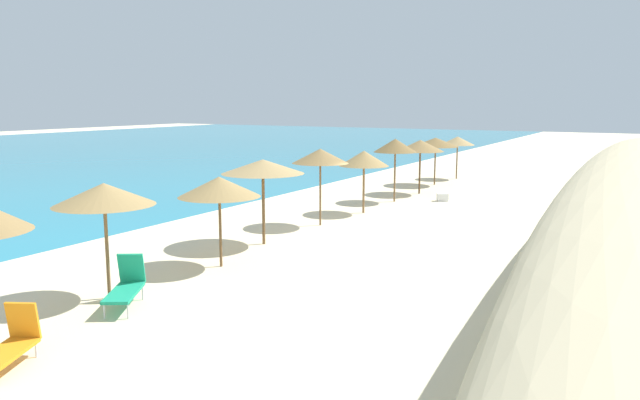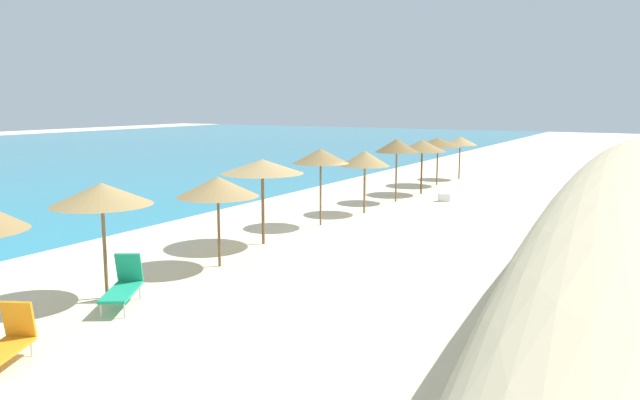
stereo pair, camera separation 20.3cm
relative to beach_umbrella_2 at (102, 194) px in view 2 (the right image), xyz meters
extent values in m
plane|color=beige|center=(9.38, -2.36, -2.48)|extent=(160.00, 160.00, 0.00)
cylinder|color=brown|center=(0.00, 0.00, -1.29)|extent=(0.08, 0.08, 2.38)
cone|color=#9E7F4C|center=(0.00, 0.00, 0.01)|extent=(2.33, 2.33, 0.52)
cylinder|color=brown|center=(3.57, -0.51, -1.41)|extent=(0.08, 0.08, 2.13)
cone|color=#9E7F4C|center=(3.57, -0.51, -0.21)|extent=(2.29, 2.29, 0.56)
cylinder|color=brown|center=(6.47, 0.01, -1.25)|extent=(0.10, 0.10, 2.46)
cone|color=tan|center=(6.47, 0.01, 0.06)|extent=(2.66, 2.66, 0.46)
cylinder|color=brown|center=(10.07, -0.09, -1.24)|extent=(0.07, 0.07, 2.48)
cone|color=olive|center=(10.07, -0.09, 0.12)|extent=(2.09, 2.09, 0.54)
cylinder|color=brown|center=(13.22, -0.39, -1.42)|extent=(0.09, 0.09, 2.11)
cone|color=#9E7F4C|center=(13.22, -0.39, -0.20)|extent=(2.05, 2.05, 0.63)
cylinder|color=brown|center=(16.62, -0.37, -1.26)|extent=(0.08, 0.08, 2.44)
cone|color=olive|center=(16.62, -0.37, 0.12)|extent=(1.99, 1.99, 0.61)
cylinder|color=brown|center=(19.54, -0.52, -1.34)|extent=(0.09, 0.09, 2.27)
cone|color=olive|center=(19.54, -0.52, -0.07)|extent=(2.35, 2.35, 0.57)
cylinder|color=brown|center=(23.12, -0.09, -1.35)|extent=(0.08, 0.08, 2.27)
cone|color=olive|center=(23.12, -0.09, -0.11)|extent=(2.54, 2.54, 0.50)
cylinder|color=brown|center=(26.36, -0.35, -1.39)|extent=(0.08, 0.08, 2.17)
cone|color=tan|center=(26.36, -0.35, -0.21)|extent=(2.01, 2.01, 0.50)
cube|color=#199972|center=(-0.38, -0.89, -2.10)|extent=(1.59, 1.28, 0.07)
cube|color=#199972|center=(0.23, -0.52, -1.73)|extent=(0.52, 0.63, 0.74)
cylinder|color=silver|center=(-1.06, -1.00, -2.31)|extent=(0.04, 0.04, 0.34)
cylinder|color=silver|center=(-0.80, -1.43, -2.31)|extent=(0.04, 0.04, 0.34)
cylinder|color=silver|center=(0.04, -0.35, -2.31)|extent=(0.04, 0.04, 0.34)
cylinder|color=silver|center=(0.29, -0.77, -2.31)|extent=(0.04, 0.04, 0.34)
cube|color=orange|center=(-3.13, -1.25, -1.82)|extent=(0.40, 0.60, 0.72)
cylinder|color=silver|center=(-3.29, -1.06, -2.35)|extent=(0.04, 0.04, 0.26)
cylinder|color=silver|center=(-3.09, -1.51, -2.35)|extent=(0.04, 0.04, 0.26)
cube|color=white|center=(17.81, -2.29, -2.30)|extent=(0.54, 0.60, 0.36)
camera|label=1|loc=(-9.96, -11.23, 2.12)|focal=35.01mm
camera|label=2|loc=(-9.86, -11.40, 2.12)|focal=35.01mm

